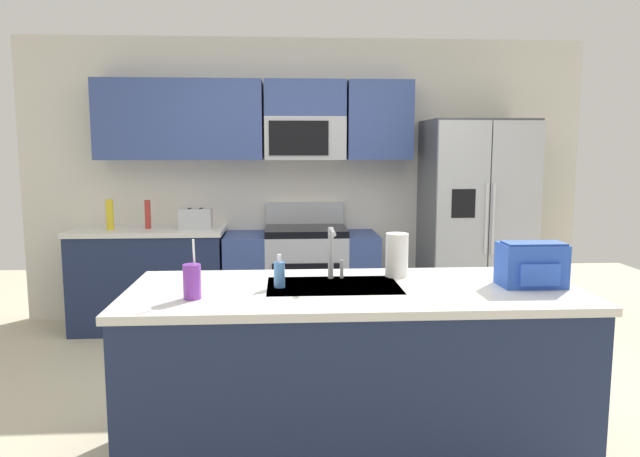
% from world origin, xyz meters
% --- Properties ---
extents(ground_plane, '(9.00, 9.00, 0.00)m').
position_xyz_m(ground_plane, '(0.00, 0.00, 0.00)').
color(ground_plane, beige).
rests_on(ground_plane, ground).
extents(kitchen_wall_unit, '(5.20, 0.43, 2.60)m').
position_xyz_m(kitchen_wall_unit, '(-0.14, 2.08, 1.47)').
color(kitchen_wall_unit, silver).
rests_on(kitchen_wall_unit, ground).
extents(back_counter, '(1.33, 0.63, 0.90)m').
position_xyz_m(back_counter, '(-1.40, 1.80, 0.45)').
color(back_counter, '#1E2A4D').
rests_on(back_counter, ground).
extents(range_oven, '(1.36, 0.61, 1.10)m').
position_xyz_m(range_oven, '(-0.05, 1.80, 0.44)').
color(range_oven, '#B7BABF').
rests_on(range_oven, ground).
extents(refrigerator, '(0.90, 0.76, 1.85)m').
position_xyz_m(refrigerator, '(1.51, 1.73, 0.93)').
color(refrigerator, '#4C4F54').
rests_on(refrigerator, ground).
extents(island_counter, '(2.29, 0.95, 0.90)m').
position_xyz_m(island_counter, '(0.15, -0.54, 0.45)').
color(island_counter, '#1E2A4D').
rests_on(island_counter, ground).
extents(toaster, '(0.28, 0.16, 0.18)m').
position_xyz_m(toaster, '(-0.98, 1.75, 0.99)').
color(toaster, '#B7BABF').
rests_on(toaster, back_counter).
extents(pepper_mill, '(0.05, 0.05, 0.25)m').
position_xyz_m(pepper_mill, '(-1.40, 1.80, 1.03)').
color(pepper_mill, '#B2332D').
rests_on(pepper_mill, back_counter).
extents(bottle_yellow, '(0.06, 0.06, 0.26)m').
position_xyz_m(bottle_yellow, '(-1.71, 1.74, 1.03)').
color(bottle_yellow, yellow).
rests_on(bottle_yellow, back_counter).
extents(sink_faucet, '(0.08, 0.21, 0.28)m').
position_xyz_m(sink_faucet, '(0.05, -0.35, 1.07)').
color(sink_faucet, '#B7BABF').
rests_on(sink_faucet, island_counter).
extents(drink_cup_purple, '(0.08, 0.08, 0.28)m').
position_xyz_m(drink_cup_purple, '(-0.64, -0.72, 0.98)').
color(drink_cup_purple, purple).
rests_on(drink_cup_purple, island_counter).
extents(soap_dispenser, '(0.06, 0.06, 0.17)m').
position_xyz_m(soap_dispenser, '(-0.23, -0.51, 0.97)').
color(soap_dispenser, '#4C8CD8').
rests_on(soap_dispenser, island_counter).
extents(paper_towel_roll, '(0.12, 0.12, 0.24)m').
position_xyz_m(paper_towel_roll, '(0.41, -0.29, 1.02)').
color(paper_towel_roll, white).
rests_on(paper_towel_roll, island_counter).
extents(backpack, '(0.32, 0.22, 0.23)m').
position_xyz_m(backpack, '(1.06, -0.57, 1.02)').
color(backpack, blue).
rests_on(backpack, island_counter).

